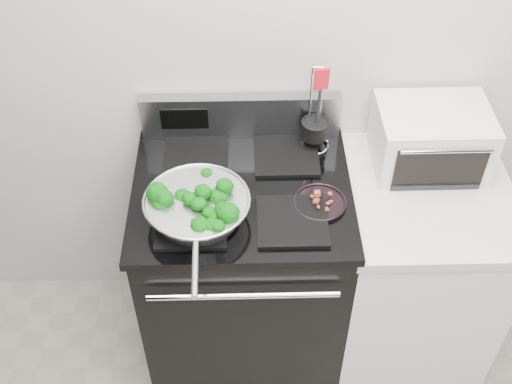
{
  "coord_description": "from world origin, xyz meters",
  "views": [
    {
      "loc": [
        -0.29,
        -0.24,
        2.55
      ],
      "look_at": [
        -0.25,
        1.36,
        0.98
      ],
      "focal_mm": 45.0,
      "sensor_mm": 36.0,
      "label": 1
    }
  ],
  "objects_px": {
    "bacon_plate": "(320,201)",
    "utensil_holder": "(314,133)",
    "gas_range": "(243,269)",
    "toaster_oven": "(431,138)",
    "skillet": "(197,207)"
  },
  "relations": [
    {
      "from": "bacon_plate",
      "to": "toaster_oven",
      "type": "bearing_deg",
      "value": 29.74
    },
    {
      "from": "bacon_plate",
      "to": "utensil_holder",
      "type": "height_order",
      "value": "utensil_holder"
    },
    {
      "from": "gas_range",
      "to": "utensil_holder",
      "type": "distance_m",
      "value": 0.64
    },
    {
      "from": "bacon_plate",
      "to": "toaster_oven",
      "type": "height_order",
      "value": "toaster_oven"
    },
    {
      "from": "bacon_plate",
      "to": "utensil_holder",
      "type": "distance_m",
      "value": 0.31
    },
    {
      "from": "utensil_holder",
      "to": "bacon_plate",
      "type": "bearing_deg",
      "value": -101.06
    },
    {
      "from": "gas_range",
      "to": "toaster_oven",
      "type": "xyz_separation_m",
      "value": [
        0.7,
        0.16,
        0.55
      ]
    },
    {
      "from": "toaster_oven",
      "to": "bacon_plate",
      "type": "bearing_deg",
      "value": -150.6
    },
    {
      "from": "gas_range",
      "to": "toaster_oven",
      "type": "bearing_deg",
      "value": 12.57
    },
    {
      "from": "utensil_holder",
      "to": "toaster_oven",
      "type": "height_order",
      "value": "utensil_holder"
    },
    {
      "from": "gas_range",
      "to": "toaster_oven",
      "type": "distance_m",
      "value": 0.9
    },
    {
      "from": "skillet",
      "to": "gas_range",
      "type": "bearing_deg",
      "value": 42.95
    },
    {
      "from": "skillet",
      "to": "bacon_plate",
      "type": "distance_m",
      "value": 0.43
    },
    {
      "from": "skillet",
      "to": "toaster_oven",
      "type": "relative_size",
      "value": 1.42
    },
    {
      "from": "skillet",
      "to": "utensil_holder",
      "type": "relative_size",
      "value": 1.6
    }
  ]
}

